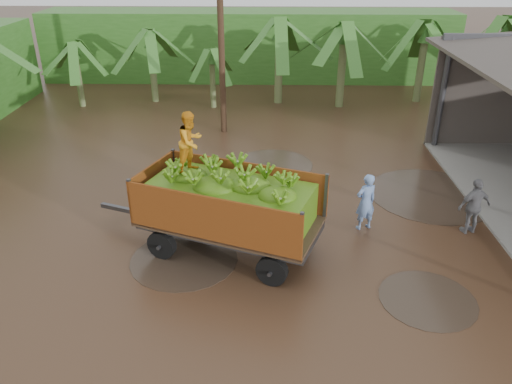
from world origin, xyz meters
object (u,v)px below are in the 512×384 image
at_px(banana_trailer, 229,204).
at_px(man_grey, 474,206).
at_px(utility_pole, 221,33).
at_px(man_blue, 366,202).

relative_size(banana_trailer, man_grey, 3.86).
bearing_deg(utility_pole, man_grey, -47.20).
relative_size(man_grey, utility_pole, 0.20).
height_order(man_blue, utility_pole, utility_pole).
xyz_separation_m(man_blue, man_grey, (2.78, -0.14, -0.02)).
bearing_deg(banana_trailer, man_grey, 29.78).
xyz_separation_m(banana_trailer, man_blue, (3.51, 1.15, -0.51)).
relative_size(banana_trailer, utility_pole, 0.78).
relative_size(man_blue, utility_pole, 0.21).
height_order(man_grey, utility_pole, utility_pole).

